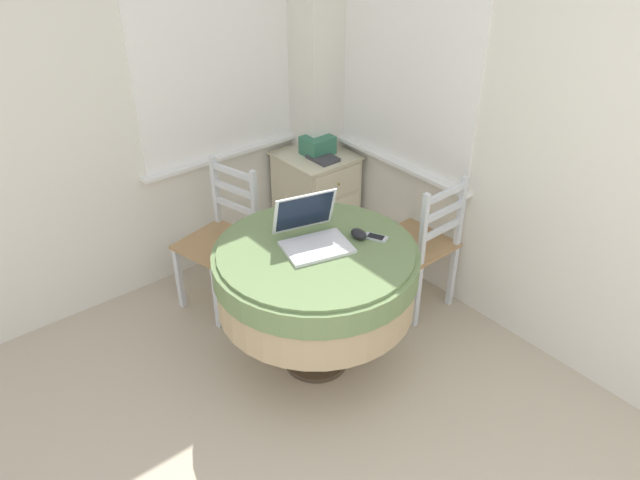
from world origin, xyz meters
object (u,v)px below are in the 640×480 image
laptop (312,234)px  dining_chair_near_back_window (222,240)px  computer_mouse (359,234)px  dining_chair_near_right_window (421,245)px  cell_phone (376,237)px  corner_cabinet (316,199)px  storage_box (318,145)px  book_on_cabinet (323,158)px  round_dining_table (316,274)px

laptop → dining_chair_near_back_window: size_ratio=0.45×
computer_mouse → dining_chair_near_back_window: 1.01m
laptop → dining_chair_near_right_window: bearing=-2.5°
cell_phone → dining_chair_near_right_window: (0.52, 0.13, -0.33)m
dining_chair_near_back_window → corner_cabinet: (0.89, 0.18, -0.09)m
storage_box → book_on_cabinet: 0.12m
computer_mouse → corner_cabinet: size_ratio=0.14×
round_dining_table → dining_chair_near_back_window: dining_chair_near_back_window is taller
dining_chair_near_right_window → storage_box: dining_chair_near_right_window is taller
round_dining_table → laptop: size_ratio=2.62×
dining_chair_near_back_window → cell_phone: bearing=-68.1°
dining_chair_near_right_window → corner_cabinet: size_ratio=1.30×
round_dining_table → computer_mouse: (0.24, -0.06, 0.18)m
dining_chair_near_back_window → book_on_cabinet: size_ratio=4.53×
dining_chair_near_right_window → computer_mouse: bearing=-172.5°
computer_mouse → dining_chair_near_right_window: size_ratio=0.11×
round_dining_table → corner_cabinet: bearing=51.2°
dining_chair_near_back_window → storage_box: dining_chair_near_back_window is taller
round_dining_table → book_on_cabinet: size_ratio=5.32×
computer_mouse → storage_box: (0.60, 1.08, -0.03)m
corner_cabinet → storage_box: storage_box is taller
dining_chair_near_right_window → book_on_cabinet: bearing=92.0°
round_dining_table → book_on_cabinet: (0.80, 0.92, 0.11)m
cell_phone → corner_cabinet: cell_phone is taller
dining_chair_near_right_window → book_on_cabinet: (-0.03, 0.90, 0.27)m
corner_cabinet → laptop: bearing=-129.6°
dining_chair_near_right_window → laptop: bearing=177.5°
cell_phone → dining_chair_near_back_window: bearing=111.9°
computer_mouse → book_on_cabinet: (0.56, 0.98, -0.08)m
cell_phone → book_on_cabinet: size_ratio=0.67×
laptop → cell_phone: bearing=-30.6°
round_dining_table → laptop: (0.02, 0.05, 0.21)m
book_on_cabinet → cell_phone: bearing=-115.5°
computer_mouse → cell_phone: bearing=-39.0°
computer_mouse → storage_box: size_ratio=0.50×
cell_phone → book_on_cabinet: bearing=64.5°
cell_phone → dining_chair_near_right_window: dining_chair_near_right_window is taller
dining_chair_near_back_window → dining_chair_near_right_window: size_ratio=1.00×
round_dining_table → cell_phone: 0.37m
book_on_cabinet → dining_chair_near_right_window: bearing=-88.0°
dining_chair_near_right_window → storage_box: size_ratio=4.54×
dining_chair_near_back_window → dining_chair_near_right_window: same height
computer_mouse → storage_box: 1.23m
cell_phone → dining_chair_near_back_window: size_ratio=0.15×
corner_cabinet → book_on_cabinet: bearing=-99.9°
dining_chair_near_right_window → corner_cabinet: 1.00m
dining_chair_near_right_window → storage_box: (0.00, 1.00, 0.32)m
round_dining_table → computer_mouse: computer_mouse is taller
round_dining_table → dining_chair_near_right_window: size_ratio=1.18×
round_dining_table → dining_chair_near_right_window: dining_chair_near_right_window is taller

